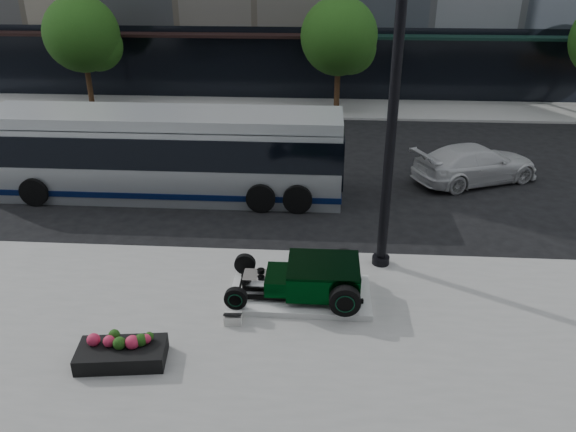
# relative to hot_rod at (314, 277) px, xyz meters

# --- Properties ---
(ground) EXTENTS (120.00, 120.00, 0.00)m
(ground) POSITION_rel_hot_rod_xyz_m (-0.28, 4.32, -0.70)
(ground) COLOR black
(ground) RESTS_ON ground
(sidewalk_far) EXTENTS (70.00, 4.00, 0.12)m
(sidewalk_far) POSITION_rel_hot_rod_xyz_m (-0.28, 18.32, -0.64)
(sidewalk_far) COLOR gray
(sidewalk_far) RESTS_ON ground
(street_trees) EXTENTS (29.80, 3.80, 5.70)m
(street_trees) POSITION_rel_hot_rod_xyz_m (0.87, 17.39, 3.07)
(street_trees) COLOR black
(street_trees) RESTS_ON sidewalk_far
(display_plinth) EXTENTS (3.40, 1.80, 0.15)m
(display_plinth) POSITION_rel_hot_rod_xyz_m (-0.33, -0.00, -0.50)
(display_plinth) COLOR silver
(display_plinth) RESTS_ON sidewalk_near
(hot_rod) EXTENTS (3.22, 2.00, 0.81)m
(hot_rod) POSITION_rel_hot_rod_xyz_m (0.00, 0.00, 0.00)
(hot_rod) COLOR black
(hot_rod) RESTS_ON display_plinth
(info_plaque) EXTENTS (0.42, 0.32, 0.31)m
(info_plaque) POSITION_rel_hot_rod_xyz_m (-1.80, -1.14, -0.45)
(info_plaque) COLOR silver
(info_plaque) RESTS_ON sidewalk_near
(lamppost) EXTENTS (0.47, 0.47, 8.50)m
(lamppost) POSITION_rel_hot_rod_xyz_m (1.76, 1.78, 3.35)
(lamppost) COLOR black
(lamppost) RESTS_ON sidewalk_near
(flower_planter) EXTENTS (1.88, 1.11, 0.58)m
(flower_planter) POSITION_rel_hot_rod_xyz_m (-3.87, -2.61, -0.37)
(flower_planter) COLOR black
(flower_planter) RESTS_ON sidewalk_near
(transit_bus) EXTENTS (12.12, 2.88, 2.92)m
(transit_bus) POSITION_rel_hot_rod_xyz_m (-5.25, 6.43, 0.79)
(transit_bus) COLOR #A4AAAE
(transit_bus) RESTS_ON ground
(white_sedan) EXTENTS (5.15, 3.72, 1.39)m
(white_sedan) POSITION_rel_hot_rod_xyz_m (5.72, 8.30, -0.00)
(white_sedan) COLOR silver
(white_sedan) RESTS_ON ground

